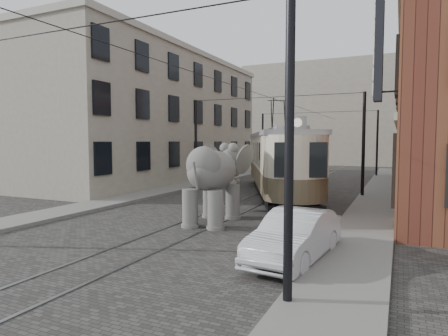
% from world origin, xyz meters
% --- Properties ---
extents(ground, '(120.00, 120.00, 0.00)m').
position_xyz_m(ground, '(0.00, 0.00, 0.00)').
color(ground, '#43413E').
extents(tram_rails, '(1.54, 80.00, 0.02)m').
position_xyz_m(tram_rails, '(0.00, 0.00, 0.01)').
color(tram_rails, slate).
rests_on(tram_rails, ground).
extents(sidewalk_right, '(2.00, 60.00, 0.15)m').
position_xyz_m(sidewalk_right, '(6.00, 0.00, 0.07)').
color(sidewalk_right, slate).
rests_on(sidewalk_right, ground).
extents(sidewalk_left, '(2.00, 60.00, 0.15)m').
position_xyz_m(sidewalk_left, '(-6.50, 0.00, 0.07)').
color(sidewalk_left, slate).
rests_on(sidewalk_left, ground).
extents(stucco_building, '(7.00, 24.00, 10.00)m').
position_xyz_m(stucco_building, '(-11.00, 10.00, 5.00)').
color(stucco_building, gray).
rests_on(stucco_building, ground).
extents(distant_block, '(28.00, 10.00, 14.00)m').
position_xyz_m(distant_block, '(0.00, 40.00, 7.00)').
color(distant_block, gray).
rests_on(distant_block, ground).
extents(catenary, '(11.00, 30.20, 6.00)m').
position_xyz_m(catenary, '(-0.20, 5.00, 3.00)').
color(catenary, black).
rests_on(catenary, ground).
extents(tram, '(8.40, 14.46, 5.73)m').
position_xyz_m(tram, '(0.36, 5.58, 2.87)').
color(tram, beige).
rests_on(tram, ground).
extents(elephant, '(3.32, 5.44, 3.19)m').
position_xyz_m(elephant, '(0.42, -3.61, 1.59)').
color(elephant, '#62605B').
rests_on(elephant, ground).
extents(parked_car, '(1.89, 4.24, 1.35)m').
position_xyz_m(parked_car, '(4.59, -7.01, 0.68)').
color(parked_car, silver).
rests_on(parked_car, ground).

